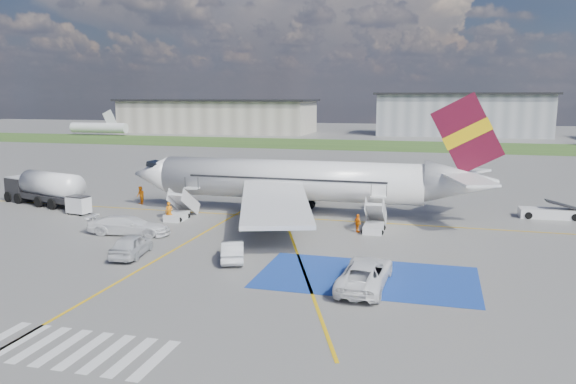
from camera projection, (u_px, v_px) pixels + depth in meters
The scene contains 22 objects.
ground at pixel (242, 250), 42.59m from camera, with size 400.00×400.00×0.00m, color #60605E.
grass_strip at pixel (378, 145), 132.95m from camera, with size 400.00×30.00×0.01m, color #2D4C1E.
taxiway_line_main at pixel (284, 217), 54.01m from camera, with size 120.00×0.20×0.01m, color gold.
taxiway_line_cross at pixel (110, 287), 34.37m from camera, with size 0.20×60.00×0.01m, color gold.
taxiway_line_diag at pixel (284, 217), 54.01m from camera, with size 0.20×60.00×0.01m, color gold.
staging_box at pixel (367, 277), 36.21m from camera, with size 14.00×8.00×0.01m, color navy.
crosswalk at pixel (73, 349), 25.94m from camera, with size 9.00×4.00×0.01m.
terminal_west at pixel (218, 117), 179.60m from camera, with size 60.00×22.00×10.00m, color gray.
terminal_centre at pixel (462, 115), 164.82m from camera, with size 48.00×18.00×12.00m, color gray.
airliner at pixel (304, 180), 54.95m from camera, with size 36.81×32.95×11.92m.
airstairs_fwd at pixel (179, 213), 53.22m from camera, with size 1.90×5.20×3.60m.
airstairs_aft at pixel (374, 224), 48.44m from camera, with size 1.90×5.20×3.60m.
fuel_tanker at pixel (45, 191), 60.21m from camera, with size 10.93×5.88×3.62m.
gpu_cart at pixel (79, 206), 55.39m from camera, with size 2.42×1.79×1.83m.
belt_loader at pixel (550, 214), 53.69m from camera, with size 6.00×2.49×1.77m.
car_silver_a at pixel (131, 245), 40.84m from camera, with size 1.95×4.86×1.65m, color #BABCC2.
car_silver_b at pixel (233, 251), 39.80m from camera, with size 1.54×4.43×1.46m, color #BABCC1.
van_white_a at pixel (365, 269), 34.44m from camera, with size 2.66×5.77×2.17m, color white.
van_white_b at pixel (129, 222), 47.25m from camera, with size 2.17×5.34×2.09m, color white.
crew_fwd at pixel (169, 212), 51.80m from camera, with size 0.70×0.46×1.92m, color orange.
crew_nose at pixel (141, 195), 60.34m from camera, with size 0.96×0.75×1.98m, color orange.
crew_aft at pixel (358, 223), 48.06m from camera, with size 0.94×0.39×1.60m, color orange.
Camera 1 is at (14.18, -38.88, 11.56)m, focal length 35.00 mm.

